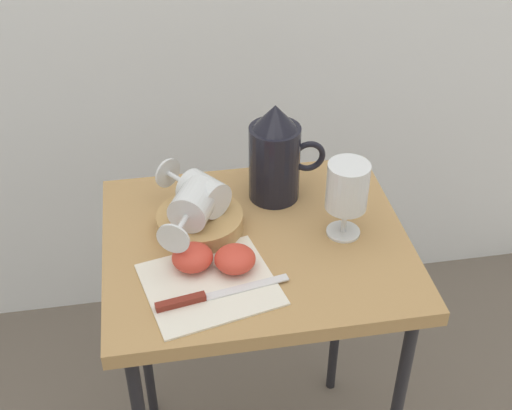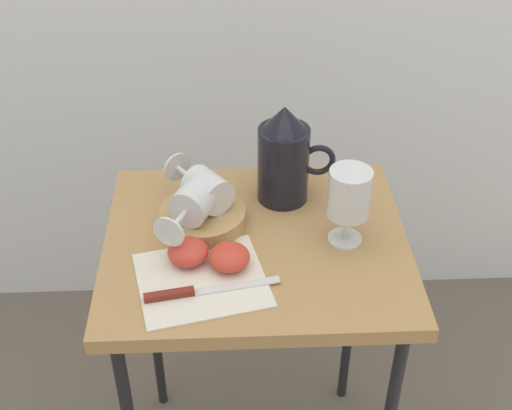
% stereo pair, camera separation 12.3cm
% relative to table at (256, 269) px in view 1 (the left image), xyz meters
% --- Properties ---
extents(table, '(0.57, 0.48, 0.72)m').
position_rel_table_xyz_m(table, '(0.00, 0.00, 0.00)').
color(table, '#AD8451').
rests_on(table, ground_plane).
extents(linen_napkin, '(0.25, 0.24, 0.00)m').
position_rel_table_xyz_m(linen_napkin, '(-0.10, -0.11, 0.08)').
color(linen_napkin, silver).
rests_on(linen_napkin, table).
extents(basket_tray, '(0.16, 0.16, 0.03)m').
position_rel_table_xyz_m(basket_tray, '(-0.10, 0.05, 0.09)').
color(basket_tray, tan).
rests_on(basket_tray, table).
extents(pitcher, '(0.15, 0.10, 0.21)m').
position_rel_table_xyz_m(pitcher, '(0.06, 0.13, 0.16)').
color(pitcher, black).
rests_on(pitcher, table).
extents(wine_glass_upright, '(0.08, 0.08, 0.15)m').
position_rel_table_xyz_m(wine_glass_upright, '(0.17, -0.01, 0.17)').
color(wine_glass_upright, silver).
rests_on(wine_glass_upright, table).
extents(wine_glass_tipped_near, '(0.12, 0.16, 0.07)m').
position_rel_table_xyz_m(wine_glass_tipped_near, '(-0.11, 0.03, 0.15)').
color(wine_glass_tipped_near, silver).
rests_on(wine_glass_tipped_near, basket_tray).
extents(wine_glass_tipped_far, '(0.14, 0.15, 0.07)m').
position_rel_table_xyz_m(wine_glass_tipped_far, '(-0.09, 0.07, 0.14)').
color(wine_glass_tipped_far, silver).
rests_on(wine_glass_tipped_far, basket_tray).
extents(apple_half_left, '(0.07, 0.07, 0.04)m').
position_rel_table_xyz_m(apple_half_left, '(-0.12, -0.06, 0.10)').
color(apple_half_left, '#CC3D2D').
rests_on(apple_half_left, linen_napkin).
extents(apple_half_right, '(0.07, 0.07, 0.04)m').
position_rel_table_xyz_m(apple_half_right, '(-0.05, -0.08, 0.10)').
color(apple_half_right, '#CC3D2D').
rests_on(apple_half_right, linen_napkin).
extents(knife, '(0.23, 0.06, 0.01)m').
position_rel_table_xyz_m(knife, '(-0.11, -0.14, 0.08)').
color(knife, silver).
rests_on(knife, linen_napkin).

